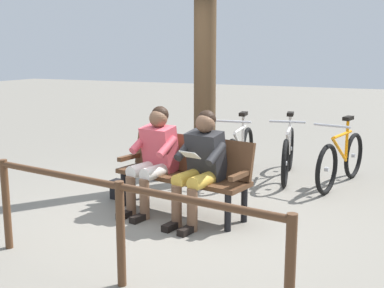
{
  "coord_description": "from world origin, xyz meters",
  "views": [
    {
      "loc": [
        -2.28,
        4.62,
        1.83
      ],
      "look_at": [
        0.03,
        -0.48,
        0.75
      ],
      "focal_mm": 45.84,
      "sensor_mm": 36.0,
      "label": 1
    }
  ],
  "objects_px": {
    "litter_bin": "(156,153)",
    "bicycle_purple": "(240,153)",
    "bicycle_green": "(288,153)",
    "handbag": "(123,190)",
    "person_companion": "(154,154)",
    "tree_trunk": "(205,49)",
    "person_reading": "(201,161)",
    "bicycle_blue": "(341,160)",
    "bench": "(185,169)"
  },
  "relations": [
    {
      "from": "litter_bin",
      "to": "person_companion",
      "type": "bearing_deg",
      "value": 118.02
    },
    {
      "from": "handbag",
      "to": "litter_bin",
      "type": "bearing_deg",
      "value": -84.41
    },
    {
      "from": "person_reading",
      "to": "person_companion",
      "type": "relative_size",
      "value": 1.0
    },
    {
      "from": "person_companion",
      "to": "bicycle_purple",
      "type": "relative_size",
      "value": 0.72
    },
    {
      "from": "person_companion",
      "to": "tree_trunk",
      "type": "height_order",
      "value": "tree_trunk"
    },
    {
      "from": "person_companion",
      "to": "bicycle_purple",
      "type": "bearing_deg",
      "value": -91.97
    },
    {
      "from": "bicycle_blue",
      "to": "bicycle_green",
      "type": "relative_size",
      "value": 0.99
    },
    {
      "from": "tree_trunk",
      "to": "bicycle_green",
      "type": "height_order",
      "value": "tree_trunk"
    },
    {
      "from": "person_companion",
      "to": "bicycle_purple",
      "type": "xyz_separation_m",
      "value": [
        -0.41,
        -1.8,
        -0.3
      ]
    },
    {
      "from": "bicycle_green",
      "to": "handbag",
      "type": "bearing_deg",
      "value": -49.86
    },
    {
      "from": "bench",
      "to": "litter_bin",
      "type": "height_order",
      "value": "bench"
    },
    {
      "from": "tree_trunk",
      "to": "handbag",
      "type": "bearing_deg",
      "value": 65.15
    },
    {
      "from": "tree_trunk",
      "to": "litter_bin",
      "type": "xyz_separation_m",
      "value": [
        0.68,
        0.19,
        -1.47
      ]
    },
    {
      "from": "bicycle_green",
      "to": "bicycle_purple",
      "type": "height_order",
      "value": "same"
    },
    {
      "from": "bench",
      "to": "tree_trunk",
      "type": "distance_m",
      "value": 1.92
    },
    {
      "from": "handbag",
      "to": "bicycle_green",
      "type": "distance_m",
      "value": 2.49
    },
    {
      "from": "tree_trunk",
      "to": "bicycle_purple",
      "type": "bearing_deg",
      "value": -137.02
    },
    {
      "from": "handbag",
      "to": "bicycle_purple",
      "type": "distance_m",
      "value": 1.9
    },
    {
      "from": "litter_bin",
      "to": "bicycle_purple",
      "type": "xyz_separation_m",
      "value": [
        -1.08,
        -0.56,
        -0.01
      ]
    },
    {
      "from": "bicycle_green",
      "to": "person_companion",
      "type": "bearing_deg",
      "value": -36.18
    },
    {
      "from": "person_reading",
      "to": "handbag",
      "type": "height_order",
      "value": "person_reading"
    },
    {
      "from": "handbag",
      "to": "bicycle_blue",
      "type": "distance_m",
      "value": 2.96
    },
    {
      "from": "handbag",
      "to": "tree_trunk",
      "type": "xyz_separation_m",
      "value": [
        -0.58,
        -1.24,
        1.72
      ]
    },
    {
      "from": "handbag",
      "to": "bicycle_purple",
      "type": "relative_size",
      "value": 0.18
    },
    {
      "from": "handbag",
      "to": "litter_bin",
      "type": "relative_size",
      "value": 0.41
    },
    {
      "from": "handbag",
      "to": "bicycle_purple",
      "type": "height_order",
      "value": "bicycle_purple"
    },
    {
      "from": "bicycle_blue",
      "to": "bicycle_purple",
      "type": "relative_size",
      "value": 0.99
    },
    {
      "from": "person_companion",
      "to": "litter_bin",
      "type": "bearing_deg",
      "value": -51.07
    },
    {
      "from": "person_companion",
      "to": "bicycle_purple",
      "type": "height_order",
      "value": "person_companion"
    },
    {
      "from": "tree_trunk",
      "to": "bench",
      "type": "bearing_deg",
      "value": 103.75
    },
    {
      "from": "person_reading",
      "to": "handbag",
      "type": "bearing_deg",
      "value": -3.89
    },
    {
      "from": "person_companion",
      "to": "bicycle_green",
      "type": "xyz_separation_m",
      "value": [
        -1.05,
        -2.08,
        -0.3
      ]
    },
    {
      "from": "litter_bin",
      "to": "bicycle_blue",
      "type": "bearing_deg",
      "value": -163.85
    },
    {
      "from": "person_reading",
      "to": "litter_bin",
      "type": "bearing_deg",
      "value": -35.73
    },
    {
      "from": "person_reading",
      "to": "litter_bin",
      "type": "relative_size",
      "value": 1.63
    },
    {
      "from": "litter_bin",
      "to": "handbag",
      "type": "bearing_deg",
      "value": 95.59
    },
    {
      "from": "tree_trunk",
      "to": "litter_bin",
      "type": "relative_size",
      "value": 5.0
    },
    {
      "from": "bench",
      "to": "litter_bin",
      "type": "xyz_separation_m",
      "value": [
        1.0,
        -1.15,
        -0.14
      ]
    },
    {
      "from": "bench",
      "to": "handbag",
      "type": "distance_m",
      "value": 0.99
    },
    {
      "from": "person_reading",
      "to": "person_companion",
      "type": "xyz_separation_m",
      "value": [
        0.63,
        -0.12,
        -0.0
      ]
    },
    {
      "from": "person_reading",
      "to": "litter_bin",
      "type": "distance_m",
      "value": 1.9
    },
    {
      "from": "bicycle_blue",
      "to": "handbag",
      "type": "bearing_deg",
      "value": -41.03
    },
    {
      "from": "handbag",
      "to": "bicycle_green",
      "type": "xyz_separation_m",
      "value": [
        -1.61,
        -1.89,
        0.24
      ]
    },
    {
      "from": "person_companion",
      "to": "bicycle_purple",
      "type": "distance_m",
      "value": 1.88
    },
    {
      "from": "bench",
      "to": "person_companion",
      "type": "height_order",
      "value": "person_companion"
    },
    {
      "from": "handbag",
      "to": "litter_bin",
      "type": "height_order",
      "value": "litter_bin"
    },
    {
      "from": "person_reading",
      "to": "handbag",
      "type": "xyz_separation_m",
      "value": [
        1.19,
        -0.31,
        -0.54
      ]
    },
    {
      "from": "tree_trunk",
      "to": "bicycle_purple",
      "type": "height_order",
      "value": "tree_trunk"
    },
    {
      "from": "person_companion",
      "to": "litter_bin",
      "type": "xyz_separation_m",
      "value": [
        0.66,
        -1.25,
        -0.29
      ]
    },
    {
      "from": "bench",
      "to": "tree_trunk",
      "type": "xyz_separation_m",
      "value": [
        0.33,
        -1.33,
        1.34
      ]
    }
  ]
}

